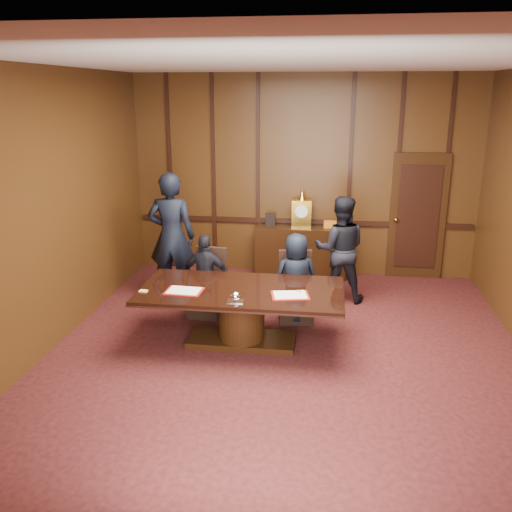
{
  "coord_description": "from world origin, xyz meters",
  "views": [
    {
      "loc": [
        0.46,
        -6.02,
        3.19
      ],
      "look_at": [
        -0.49,
        0.93,
        1.05
      ],
      "focal_mm": 38.0,
      "sensor_mm": 36.0,
      "label": 1
    }
  ],
  "objects": [
    {
      "name": "room",
      "position": [
        0.07,
        0.14,
        1.72
      ],
      "size": [
        7.0,
        7.04,
        3.5
      ],
      "color": "black",
      "rests_on": "ground"
    },
    {
      "name": "sideboard",
      "position": [
        0.0,
        3.26,
        0.49
      ],
      "size": [
        1.6,
        0.45,
        1.54
      ],
      "color": "black",
      "rests_on": "ground"
    },
    {
      "name": "conference_table",
      "position": [
        -0.61,
        0.41,
        0.51
      ],
      "size": [
        2.62,
        1.32,
        0.76
      ],
      "color": "black",
      "rests_on": "ground"
    },
    {
      "name": "folder_left",
      "position": [
        -1.31,
        0.22,
        0.77
      ],
      "size": [
        0.48,
        0.35,
        0.02
      ],
      "rotation": [
        0.0,
        0.0,
        -0.05
      ],
      "color": "maroon",
      "rests_on": "conference_table"
    },
    {
      "name": "folder_right",
      "position": [
        0.03,
        0.25,
        0.77
      ],
      "size": [
        0.52,
        0.41,
        0.02
      ],
      "rotation": [
        0.0,
        0.0,
        0.2
      ],
      "color": "maroon",
      "rests_on": "conference_table"
    },
    {
      "name": "inkstand",
      "position": [
        -0.61,
        -0.04,
        0.81
      ],
      "size": [
        0.2,
        0.14,
        0.12
      ],
      "color": "white",
      "rests_on": "conference_table"
    },
    {
      "name": "notepad",
      "position": [
        -1.82,
        0.15,
        0.77
      ],
      "size": [
        0.11,
        0.08,
        0.01
      ],
      "primitive_type": "cube",
      "rotation": [
        0.0,
        0.0,
        -0.15
      ],
      "color": "#FBDA7A",
      "rests_on": "conference_table"
    },
    {
      "name": "chair_left",
      "position": [
        -1.25,
        1.29,
        0.29
      ],
      "size": [
        0.55,
        0.55,
        0.99
      ],
      "rotation": [
        0.0,
        0.0,
        -0.16
      ],
      "color": "black",
      "rests_on": "ground"
    },
    {
      "name": "chair_right",
      "position": [
        0.04,
        1.29,
        0.29
      ],
      "size": [
        0.55,
        0.55,
        0.99
      ],
      "rotation": [
        0.0,
        0.0,
        0.15
      ],
      "color": "black",
      "rests_on": "ground"
    },
    {
      "name": "signatory_left",
      "position": [
        -1.26,
        1.21,
        0.62
      ],
      "size": [
        0.74,
        0.34,
        1.24
      ],
      "primitive_type": "imported",
      "rotation": [
        0.0,
        0.0,
        3.09
      ],
      "color": "black",
      "rests_on": "ground"
    },
    {
      "name": "signatory_right",
      "position": [
        0.04,
        1.21,
        0.65
      ],
      "size": [
        0.74,
        0.6,
        1.31
      ],
      "primitive_type": "imported",
      "rotation": [
        0.0,
        0.0,
        3.47
      ],
      "color": "black",
      "rests_on": "ground"
    },
    {
      "name": "witness_left",
      "position": [
        -1.96,
        1.92,
        1.01
      ],
      "size": [
        0.76,
        0.52,
        2.02
      ],
      "primitive_type": "imported",
      "rotation": [
        0.0,
        0.0,
        3.19
      ],
      "color": "black",
      "rests_on": "ground"
    },
    {
      "name": "witness_right",
      "position": [
        0.66,
        2.16,
        0.84
      ],
      "size": [
        0.83,
        0.66,
        1.67
      ],
      "primitive_type": "imported",
      "rotation": [
        0.0,
        0.0,
        3.17
      ],
      "color": "black",
      "rests_on": "ground"
    }
  ]
}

